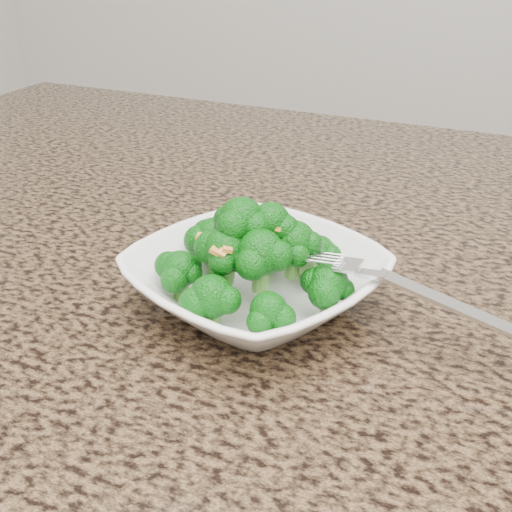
% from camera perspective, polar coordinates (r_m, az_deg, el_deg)
% --- Properties ---
extents(granite_counter, '(1.64, 1.04, 0.03)m').
position_cam_1_polar(granite_counter, '(0.64, 8.15, -2.17)').
color(granite_counter, brown).
rests_on(granite_counter, cabinet).
extents(bowl, '(0.26, 0.26, 0.05)m').
position_cam_1_polar(bowl, '(0.55, 0.00, -2.30)').
color(bowl, white).
rests_on(bowl, granite_counter).
extents(broccoli_pile, '(0.18, 0.18, 0.07)m').
position_cam_1_polar(broccoli_pile, '(0.52, 0.00, 3.28)').
color(broccoli_pile, '#0B630D').
rests_on(broccoli_pile, bowl).
extents(garlic_topping, '(0.11, 0.11, 0.01)m').
position_cam_1_polar(garlic_topping, '(0.51, 0.00, 7.04)').
color(garlic_topping, gold).
rests_on(garlic_topping, broccoli_pile).
extents(fork, '(0.19, 0.04, 0.01)m').
position_cam_1_polar(fork, '(0.51, 10.61, -1.66)').
color(fork, silver).
rests_on(fork, bowl).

